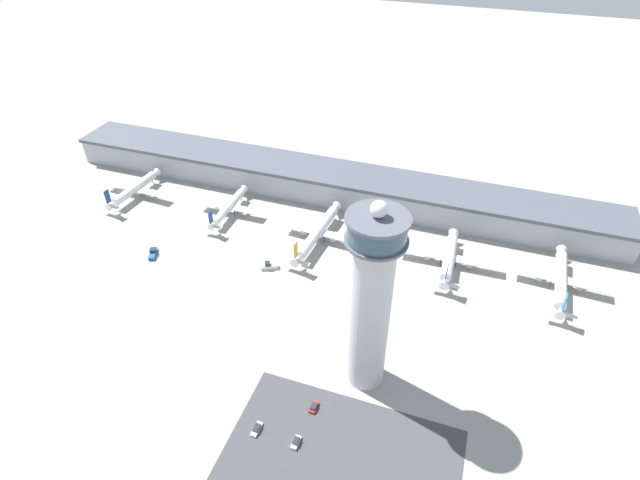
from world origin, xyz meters
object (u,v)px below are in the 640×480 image
object	(u,v)px
airplane_gate_alpha	(135,189)
service_truck_catering	(153,253)
control_tower	(371,299)
car_red_hatchback	(314,407)
car_white_wagon	(296,442)
service_truck_fuel	(356,321)
airplane_gate_charlie	(318,232)
airplane_gate_delta	(449,258)
car_grey_coupe	(257,429)
service_truck_baggage	(269,266)
airplane_gate_bravo	(229,207)
airplane_gate_echo	(561,280)

from	to	relation	value
airplane_gate_alpha	service_truck_catering	xyz separation A→B (m)	(34.10, -36.41, -3.49)
control_tower	car_red_hatchback	bearing A→B (deg)	-124.57
car_white_wagon	service_truck_fuel	bearing A→B (deg)	86.19
airplane_gate_alpha	airplane_gate_charlie	size ratio (longest dim) A/B	0.80
airplane_gate_delta	car_grey_coupe	distance (m)	101.44
service_truck_fuel	car_white_wagon	distance (m)	49.75
airplane_gate_alpha	car_red_hatchback	size ratio (longest dim) A/B	8.62
airplane_gate_charlie	car_grey_coupe	xyz separation A→B (m)	(13.21, -90.78, -4.01)
airplane_gate_alpha	car_grey_coupe	bearing A→B (deg)	-41.28
service_truck_baggage	car_grey_coupe	size ratio (longest dim) A/B	1.49
airplane_gate_delta	service_truck_catering	distance (m)	121.32
car_white_wagon	service_truck_catering	bearing A→B (deg)	145.74
airplane_gate_alpha	airplane_gate_delta	bearing A→B (deg)	-1.21
car_grey_coupe	airplane_gate_bravo	bearing A→B (deg)	121.24
airplane_gate_charlie	airplane_gate_delta	size ratio (longest dim) A/B	1.11
airplane_gate_charlie	car_white_wagon	distance (m)	94.48
airplane_gate_bravo	car_white_wagon	world-z (taller)	airplane_gate_bravo
car_red_hatchback	car_grey_coupe	bearing A→B (deg)	-137.04
airplane_gate_charlie	service_truck_catering	xyz separation A→B (m)	(-61.36, -31.78, -3.62)
service_truck_catering	airplane_gate_delta	bearing A→B (deg)	15.90
airplane_gate_charlie	car_grey_coupe	size ratio (longest dim) A/B	9.39
airplane_gate_delta	car_white_wagon	distance (m)	97.13
service_truck_catering	car_red_hatchback	xyz separation A→B (m)	(87.66, -46.82, -0.40)
control_tower	car_white_wagon	size ratio (longest dim) A/B	15.45
car_grey_coupe	service_truck_catering	bearing A→B (deg)	141.65
service_truck_catering	car_grey_coupe	xyz separation A→B (m)	(74.57, -59.00, -0.40)
car_white_wagon	car_red_hatchback	size ratio (longest dim) A/B	1.01
airplane_gate_bravo	airplane_gate_delta	bearing A→B (deg)	-2.20
airplane_gate_alpha	airplane_gate_bravo	xyz separation A→B (m)	(50.38, 0.68, -0.09)
airplane_gate_bravo	service_truck_baggage	distance (m)	43.91
control_tower	airplane_gate_delta	distance (m)	72.26
car_white_wagon	airplane_gate_delta	bearing A→B (deg)	72.09
airplane_gate_charlie	service_truck_catering	size ratio (longest dim) A/B	5.78
car_grey_coupe	car_red_hatchback	bearing A→B (deg)	42.96
airplane_gate_charlie	airplane_gate_delta	world-z (taller)	airplane_gate_charlie
airplane_gate_echo	service_truck_fuel	bearing A→B (deg)	-147.86
airplane_gate_delta	airplane_gate_echo	world-z (taller)	airplane_gate_delta
airplane_gate_echo	car_grey_coupe	world-z (taller)	airplane_gate_echo
service_truck_catering	service_truck_fuel	size ratio (longest dim) A/B	1.31
airplane_gate_charlie	airplane_gate_bravo	bearing A→B (deg)	173.28
control_tower	service_truck_fuel	distance (m)	39.72
airplane_gate_bravo	airplane_gate_charlie	size ratio (longest dim) A/B	0.76
airplane_gate_delta	car_white_wagon	bearing A→B (deg)	-107.91
car_white_wagon	car_grey_coupe	bearing A→B (deg)	179.41
service_truck_baggage	control_tower	bearing A→B (deg)	-37.53
service_truck_catering	service_truck_fuel	world-z (taller)	service_truck_fuel
service_truck_fuel	car_grey_coupe	distance (m)	51.89
car_grey_coupe	service_truck_baggage	bearing A→B (deg)	110.87
control_tower	airplane_gate_charlie	xyz separation A→B (m)	(-37.63, 62.15, -29.03)
airplane_gate_echo	service_truck_baggage	xyz separation A→B (m)	(-109.27, -25.35, -3.33)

